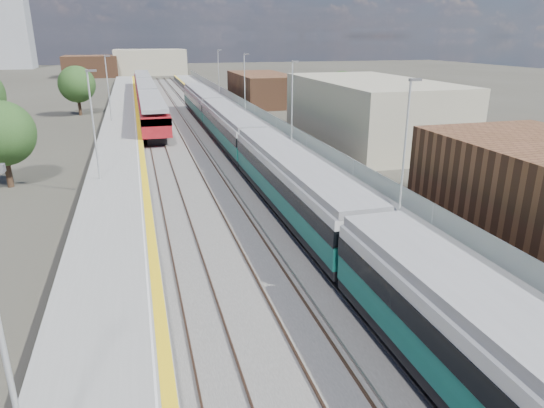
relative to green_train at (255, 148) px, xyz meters
name	(u,v)px	position (x,y,z in m)	size (l,w,h in m)	color
ground	(210,141)	(-1.50, 14.45, -2.23)	(320.00, 320.00, 0.00)	#47443A
ballast_bed	(186,137)	(-3.75, 16.95, -2.20)	(10.50, 155.00, 0.06)	#565451
tracks	(190,133)	(-3.15, 18.63, -2.12)	(8.96, 160.00, 0.17)	#4C3323
platform_right	(252,129)	(3.78, 16.94, -1.69)	(4.70, 155.00, 8.52)	slate
platform_left	(121,136)	(-10.55, 16.94, -1.71)	(4.30, 155.00, 8.52)	slate
buildings	(85,36)	(-19.62, 103.05, 8.48)	(72.00, 185.50, 40.00)	brown
green_train	(255,148)	(0.00, 0.00, 0.00)	(2.87, 79.99, 3.16)	black
red_train	(146,94)	(-7.00, 41.76, 0.00)	(2.98, 60.43, 3.76)	black
tree_a	(1,133)	(-18.23, 1.74, 1.76)	(4.68, 4.68, 6.34)	#382619
tree_c	(77,84)	(-16.35, 36.96, 2.04)	(5.00, 5.00, 6.78)	#382619
tree_d	(342,88)	(18.76, 26.52, 1.62)	(4.51, 4.51, 6.12)	#382619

